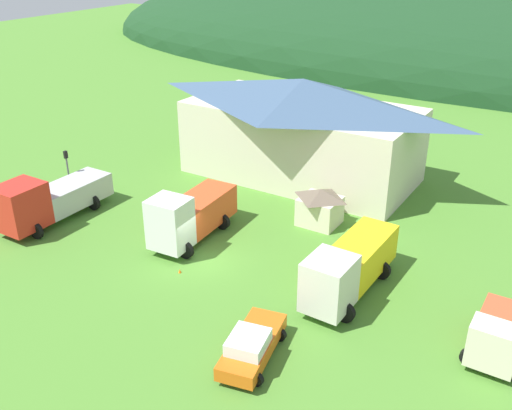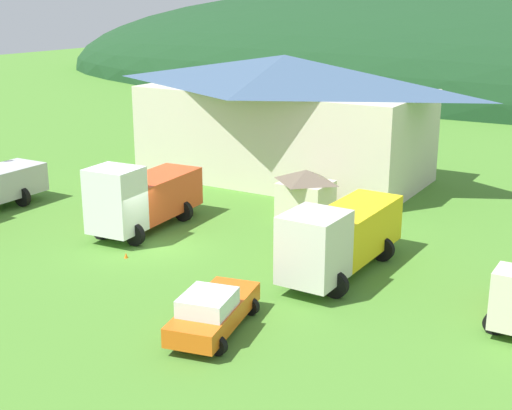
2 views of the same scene
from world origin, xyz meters
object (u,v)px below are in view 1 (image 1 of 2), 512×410
play_shed_cream (320,206)px  traffic_cone_near_pickup (180,273)px  depot_building (302,127)px  light_truck_cream (498,335)px  service_pickup_orange (252,345)px  crane_truck_red (47,200)px  traffic_light_west (68,170)px  flatbed_truck_yellow (348,267)px  heavy_rig_white (190,215)px

play_shed_cream → traffic_cone_near_pickup: (-4.15, -10.03, -1.34)m
depot_building → traffic_cone_near_pickup: size_ratio=39.68×
light_truck_cream → service_pickup_orange: 11.51m
light_truck_cream → traffic_cone_near_pickup: size_ratio=9.79×
crane_truck_red → traffic_light_west: bearing=-155.1°
flatbed_truck_yellow → light_truck_cream: (8.04, -1.03, -0.55)m
flatbed_truck_yellow → service_pickup_orange: (-1.56, -7.38, -0.92)m
flatbed_truck_yellow → traffic_cone_near_pickup: bearing=-69.2°
crane_truck_red → flatbed_truck_yellow: crane_truck_red is taller
service_pickup_orange → traffic_cone_near_pickup: 8.74m
crane_truck_red → flatbed_truck_yellow: size_ratio=1.04×
service_pickup_orange → play_shed_cream: bearing=-177.8°
play_shed_cream → light_truck_cream: size_ratio=0.59×
play_shed_cream → service_pickup_orange: play_shed_cream is taller
crane_truck_red → traffic_cone_near_pickup: size_ratio=17.35×
play_shed_cream → traffic_cone_near_pickup: bearing=-112.5°
traffic_light_west → service_pickup_orange: bearing=-20.6°
depot_building → light_truck_cream: bearing=-38.9°
light_truck_cream → traffic_light_west: size_ratio=1.23×
depot_building → crane_truck_red: (-10.68, -16.62, -2.40)m
traffic_cone_near_pickup → service_pickup_orange: bearing=-28.4°
light_truck_cream → traffic_light_west: 30.62m
heavy_rig_white → traffic_cone_near_pickup: heavy_rig_white is taller
service_pickup_orange → traffic_light_west: size_ratio=1.33×
play_shed_cream → flatbed_truck_yellow: bearing=-53.3°
crane_truck_red → traffic_cone_near_pickup: (11.70, -0.36, -1.73)m
heavy_rig_white → service_pickup_orange: bearing=47.6°
play_shed_cream → service_pickup_orange: bearing=-76.1°
heavy_rig_white → traffic_light_west: 11.40m
crane_truck_red → traffic_light_west: 3.80m
play_shed_cream → light_truck_cream: play_shed_cream is taller
flatbed_truck_yellow → light_truck_cream: 8.12m
depot_building → play_shed_cream: depot_building is taller
crane_truck_red → heavy_rig_white: (9.77, 3.19, 0.08)m
play_shed_cream → flatbed_truck_yellow: 8.48m
heavy_rig_white → service_pickup_orange: heavy_rig_white is taller
light_truck_cream → traffic_light_west: traffic_light_west is taller
play_shed_cream → heavy_rig_white: (-6.08, -6.49, 0.46)m
heavy_rig_white → depot_building: bearing=172.4°
depot_building → light_truck_cream: 23.67m
service_pickup_orange → flatbed_truck_yellow: bearing=156.3°
service_pickup_orange → traffic_light_west: (-20.97, 7.86, 1.56)m
service_pickup_orange → depot_building: bearing=-169.4°
crane_truck_red → flatbed_truck_yellow: bearing=97.3°
heavy_rig_white → flatbed_truck_yellow: bearing=84.7°
play_shed_cream → light_truck_cream: 15.26m
light_truck_cream → traffic_cone_near_pickup: (-17.25, -2.21, -1.20)m
play_shed_cream → flatbed_truck_yellow: flatbed_truck_yellow is taller
traffic_light_west → traffic_cone_near_pickup: 14.03m
light_truck_cream → crane_truck_red: bearing=-86.6°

